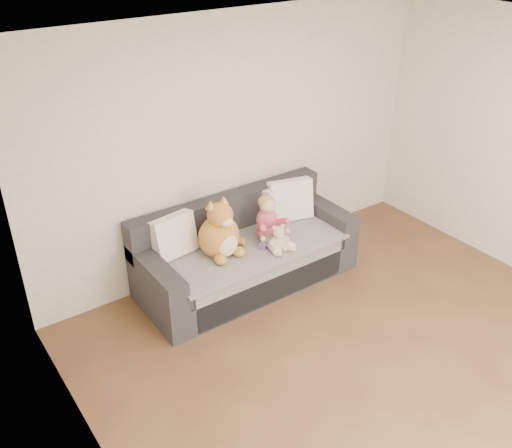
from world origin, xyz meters
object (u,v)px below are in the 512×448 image
at_px(sofa, 245,254).
at_px(toddler, 269,222).
at_px(plush_cat, 220,233).
at_px(sippy_cup, 263,243).
at_px(teddy_bear, 278,240).

height_order(sofa, toddler, toddler).
bearing_deg(toddler, plush_cat, 178.12).
xyz_separation_m(sofa, plush_cat, (-0.32, -0.07, 0.39)).
bearing_deg(sofa, toddler, -31.57).
height_order(toddler, plush_cat, plush_cat).
bearing_deg(toddler, sippy_cup, -140.37).
bearing_deg(teddy_bear, plush_cat, 160.62).
height_order(plush_cat, teddy_bear, plush_cat).
distance_m(plush_cat, teddy_bear, 0.57).
height_order(sofa, plush_cat, plush_cat).
distance_m(toddler, sippy_cup, 0.22).
xyz_separation_m(toddler, plush_cat, (-0.53, 0.06, 0.02)).
height_order(toddler, sippy_cup, toddler).
bearing_deg(toddler, sofa, 152.77).
xyz_separation_m(teddy_bear, sippy_cup, (-0.10, 0.11, -0.06)).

